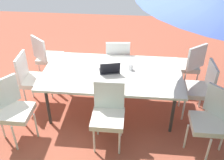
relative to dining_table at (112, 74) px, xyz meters
The scene contains 12 objects.
ground_plane 0.73m from the dining_table, ahead, with size 10.00×10.00×0.02m, color #9E4C38.
dining_table is the anchor object (origin of this frame).
chair_south 0.83m from the dining_table, 92.12° to the right, with size 0.47×0.48×0.98m.
chair_north 0.78m from the dining_table, 91.60° to the left, with size 0.46×0.46×0.98m.
chair_northwest 1.64m from the dining_table, 152.45° to the left, with size 0.59×0.59×0.98m.
chair_west 1.45m from the dining_table, behind, with size 0.47×0.46×0.98m.
chair_northeast 1.60m from the dining_table, 29.72° to the left, with size 0.58×0.58×0.98m.
chair_southeast 1.61m from the dining_table, 31.09° to the right, with size 0.58×0.59×0.98m.
chair_southwest 1.58m from the dining_table, 150.48° to the right, with size 0.58×0.58×0.98m.
chair_east 1.39m from the dining_table, ahead, with size 0.47×0.46×0.98m.
laptop 0.10m from the dining_table, 15.21° to the left, with size 0.37×0.32×0.21m.
cup 0.33m from the dining_table, 159.36° to the right, with size 0.08×0.08×0.11m, color white.
Camera 1 is at (-0.35, 3.61, 2.96)m, focal length 41.86 mm.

